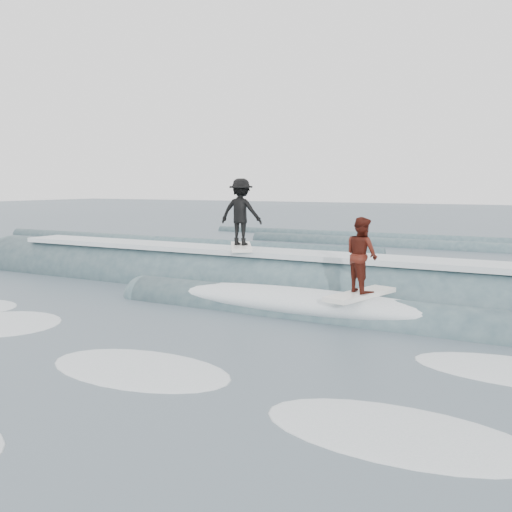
% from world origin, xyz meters
% --- Properties ---
extents(ground, '(160.00, 160.00, 0.00)m').
position_xyz_m(ground, '(0.00, 0.00, 0.00)').
color(ground, '#41525F').
rests_on(ground, ground).
extents(breaking_wave, '(23.21, 3.85, 2.14)m').
position_xyz_m(breaking_wave, '(0.28, 4.69, 0.04)').
color(breaking_wave, '#324A55').
rests_on(breaking_wave, ground).
extents(surfer_black, '(1.51, 1.99, 1.96)m').
position_xyz_m(surfer_black, '(-1.02, 5.03, 2.11)').
color(surfer_black, white).
rests_on(surfer_black, ground).
extents(surfer_red, '(1.06, 2.07, 1.71)m').
position_xyz_m(surfer_red, '(3.21, 2.83, 1.35)').
color(surfer_red, white).
rests_on(surfer_red, ground).
extents(whitewater, '(14.31, 7.77, 0.10)m').
position_xyz_m(whitewater, '(1.42, -1.68, 0.00)').
color(whitewater, white).
rests_on(whitewater, ground).
extents(far_swells, '(35.91, 8.65, 0.80)m').
position_xyz_m(far_swells, '(-2.29, 17.65, 0.00)').
color(far_swells, '#324A55').
rests_on(far_swells, ground).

